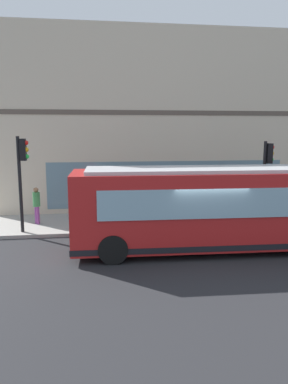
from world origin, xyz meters
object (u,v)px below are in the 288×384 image
at_px(pedestrian_near_building_entrance, 83,204).
at_px(traffic_light_near_corner, 267,166).
at_px(newspaper_vending_box, 114,209).
at_px(pedestrian_walking_along_curb, 159,203).
at_px(pedestrian_near_hydrant, 37,203).
at_px(city_bus_nearside, 210,209).
at_px(pedestrian_by_light_pole, 274,200).
at_px(traffic_light_down_block, 22,166).

bearing_deg(pedestrian_near_building_entrance, traffic_light_near_corner, -96.17).
xyz_separation_m(traffic_light_near_corner, newspaper_vending_box, (1.90, 6.88, -2.18)).
bearing_deg(pedestrian_walking_along_curb, pedestrian_near_hydrant, 77.36).
relative_size(pedestrian_near_building_entrance, newspaper_vending_box, 1.84).
bearing_deg(city_bus_nearside, pedestrian_by_light_pole, -49.17).
distance_m(traffic_light_near_corner, pedestrian_near_building_entrance, 8.55).
height_order(traffic_light_near_corner, pedestrian_by_light_pole, traffic_light_near_corner).
bearing_deg(traffic_light_near_corner, newspaper_vending_box, 74.54).
xyz_separation_m(city_bus_nearside, pedestrian_near_hydrant, (4.19, 6.83, -0.43)).
height_order(traffic_light_near_corner, newspaper_vending_box, traffic_light_near_corner).
xyz_separation_m(pedestrian_walking_along_curb, pedestrian_near_building_entrance, (0.95, 3.34, -0.10)).
xyz_separation_m(pedestrian_walking_along_curb, pedestrian_near_hydrant, (1.22, 5.45, -0.07)).
relative_size(traffic_light_near_corner, pedestrian_walking_along_curb, 2.09).
relative_size(pedestrian_walking_along_curb, newspaper_vending_box, 2.01).
height_order(city_bus_nearside, pedestrian_near_hydrant, city_bus_nearside).
bearing_deg(pedestrian_near_building_entrance, pedestrian_by_light_pole, -90.11).
xyz_separation_m(traffic_light_down_block, pedestrian_walking_along_curb, (0.09, -5.75, -1.75)).
distance_m(city_bus_nearside, pedestrian_near_building_entrance, 6.15).
relative_size(city_bus_nearside, pedestrian_near_building_entrance, 6.11).
relative_size(traffic_light_down_block, newspaper_vending_box, 4.46).
bearing_deg(pedestrian_near_hydrant, traffic_light_near_corner, -96.44).
relative_size(pedestrian_by_light_pole, pedestrian_near_building_entrance, 0.94).
bearing_deg(traffic_light_near_corner, pedestrian_near_hydrant, 83.56).
bearing_deg(pedestrian_near_hydrant, pedestrian_walking_along_curb, -102.64).
bearing_deg(pedestrian_near_hydrant, newspaper_vending_box, -78.52).
height_order(traffic_light_down_block, pedestrian_near_building_entrance, traffic_light_down_block).
xyz_separation_m(pedestrian_by_light_pole, newspaper_vending_box, (1.02, 7.77, -0.44)).
distance_m(pedestrian_walking_along_curb, pedestrian_near_hydrant, 5.59).
height_order(pedestrian_walking_along_curb, pedestrian_near_hydrant, pedestrian_walking_along_curb).
bearing_deg(pedestrian_walking_along_curb, newspaper_vending_box, 44.07).
distance_m(traffic_light_near_corner, pedestrian_by_light_pole, 2.15).
height_order(traffic_light_near_corner, pedestrian_walking_along_curb, traffic_light_near_corner).
xyz_separation_m(city_bus_nearside, newspaper_vending_box, (4.92, 3.26, -0.95)).
height_order(city_bus_nearside, newspaper_vending_box, city_bus_nearside).
bearing_deg(pedestrian_near_hydrant, pedestrian_near_building_entrance, -97.48).
xyz_separation_m(traffic_light_down_block, newspaper_vending_box, (2.04, -3.87, -2.35)).
distance_m(pedestrian_by_light_pole, newspaper_vending_box, 7.85).
xyz_separation_m(traffic_light_near_corner, pedestrian_walking_along_curb, (-0.04, 4.99, -1.58)).
xyz_separation_m(traffic_light_near_corner, pedestrian_near_building_entrance, (0.90, 8.33, -1.68)).
xyz_separation_m(pedestrian_walking_along_curb, newspaper_vending_box, (1.95, 1.88, -0.59)).
distance_m(city_bus_nearside, traffic_light_down_block, 7.81).
bearing_deg(traffic_light_down_block, pedestrian_near_building_entrance, -66.69).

